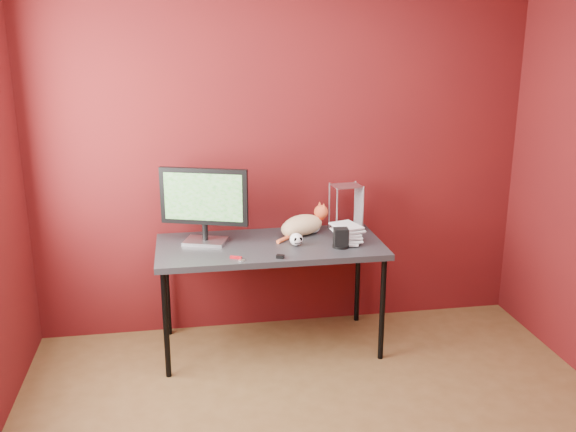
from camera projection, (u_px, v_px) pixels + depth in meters
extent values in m
cube|color=#4B0E10|center=(283.00, 152.00, 4.50)|extent=(3.50, 0.02, 2.60)
cube|color=black|center=(270.00, 247.00, 4.28)|extent=(1.50, 0.70, 0.04)
cylinder|color=black|center=(166.00, 325.00, 3.99)|extent=(0.04, 0.04, 0.71)
cylinder|color=black|center=(382.00, 309.00, 4.21)|extent=(0.04, 0.04, 0.71)
cylinder|color=black|center=(167.00, 288.00, 4.55)|extent=(0.04, 0.04, 0.71)
cylinder|color=black|center=(358.00, 276.00, 4.78)|extent=(0.04, 0.04, 0.71)
cube|color=silver|center=(205.00, 241.00, 4.29)|extent=(0.32, 0.27, 0.02)
cylinder|color=black|center=(205.00, 232.00, 4.27)|extent=(0.04, 0.04, 0.12)
cube|color=black|center=(204.00, 196.00, 4.20)|extent=(0.57, 0.22, 0.38)
cube|color=#144612|center=(204.00, 196.00, 4.20)|extent=(0.50, 0.18, 0.32)
ellipsoid|color=orange|center=(303.00, 225.00, 4.44)|extent=(0.34, 0.26, 0.14)
ellipsoid|color=orange|center=(291.00, 229.00, 4.40)|extent=(0.18, 0.18, 0.12)
sphere|color=white|center=(313.00, 226.00, 4.49)|extent=(0.10, 0.10, 0.10)
sphere|color=#E2592C|center=(321.00, 212.00, 4.49)|extent=(0.10, 0.10, 0.10)
cone|color=#E2592C|center=(324.00, 206.00, 4.46)|extent=(0.03, 0.03, 0.04)
cone|color=#E2592C|center=(320.00, 204.00, 4.50)|extent=(0.03, 0.03, 0.04)
cylinder|color=red|center=(319.00, 218.00, 4.50)|extent=(0.07, 0.07, 0.01)
cylinder|color=#E2592C|center=(285.00, 239.00, 4.33)|extent=(0.13, 0.14, 0.03)
ellipsoid|color=white|center=(296.00, 239.00, 4.23)|extent=(0.09, 0.09, 0.08)
ellipsoid|color=black|center=(295.00, 240.00, 4.18)|extent=(0.02, 0.01, 0.03)
ellipsoid|color=black|center=(300.00, 239.00, 4.19)|extent=(0.02, 0.01, 0.03)
cube|color=black|center=(297.00, 243.00, 4.19)|extent=(0.05, 0.01, 0.00)
cylinder|color=black|center=(341.00, 246.00, 4.20)|extent=(0.11, 0.11, 0.02)
cube|color=black|center=(341.00, 237.00, 4.19)|extent=(0.10, 0.09, 0.11)
imported|color=beige|center=(336.00, 227.00, 4.28)|extent=(0.20, 0.24, 0.21)
imported|color=beige|center=(337.00, 196.00, 4.22)|extent=(0.18, 0.23, 0.21)
imported|color=beige|center=(337.00, 164.00, 4.16)|extent=(0.16, 0.21, 0.21)
imported|color=beige|center=(338.00, 132.00, 4.10)|extent=(0.17, 0.23, 0.21)
imported|color=beige|center=(339.00, 98.00, 4.05)|extent=(0.20, 0.24, 0.21)
imported|color=beige|center=(340.00, 64.00, 3.99)|extent=(0.21, 0.25, 0.21)
cylinder|color=silver|center=(335.00, 211.00, 4.42)|extent=(0.01, 0.01, 0.34)
cylinder|color=silver|center=(363.00, 210.00, 4.45)|extent=(0.01, 0.01, 0.34)
cylinder|color=silver|center=(330.00, 205.00, 4.57)|extent=(0.01, 0.01, 0.34)
cylinder|color=silver|center=(356.00, 204.00, 4.60)|extent=(0.01, 0.01, 0.34)
cube|color=silver|center=(345.00, 229.00, 4.56)|extent=(0.21, 0.18, 0.01)
cube|color=silver|center=(347.00, 186.00, 4.47)|extent=(0.21, 0.18, 0.01)
cube|color=#AD0D15|center=(236.00, 258.00, 3.99)|extent=(0.07, 0.05, 0.01)
cube|color=black|center=(280.00, 257.00, 4.00)|extent=(0.06, 0.05, 0.02)
cylinder|color=silver|center=(242.00, 260.00, 3.96)|extent=(0.04, 0.04, 0.00)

